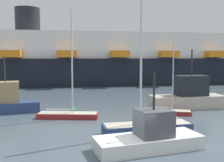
% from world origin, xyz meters
% --- Properties ---
extents(ground_plane, '(600.00, 600.00, 0.00)m').
position_xyz_m(ground_plane, '(0.00, 0.00, 0.00)').
color(ground_plane, '#4C5B66').
extents(sailboat_1, '(6.92, 2.47, 11.56)m').
position_xyz_m(sailboat_1, '(1.77, 3.57, 0.58)').
color(sailboat_1, navy).
rests_on(sailboat_1, ground_plane).
extents(sailboat_2, '(4.60, 2.41, 7.65)m').
position_xyz_m(sailboat_2, '(5.66, 9.95, 0.36)').
color(sailboat_2, maroon).
rests_on(sailboat_2, ground_plane).
extents(sailboat_6, '(5.93, 2.41, 10.30)m').
position_xyz_m(sailboat_6, '(-4.47, 9.59, 0.47)').
color(sailboat_6, maroon).
rests_on(sailboat_6, ground_plane).
extents(fishing_boat_0, '(8.62, 3.29, 6.71)m').
position_xyz_m(fishing_boat_0, '(8.96, 12.90, 1.35)').
color(fishing_boat_0, '#BCB29E').
rests_on(fishing_boat_0, ground_plane).
extents(fishing_boat_1, '(7.78, 3.90, 5.90)m').
position_xyz_m(fishing_boat_1, '(-11.30, 12.61, 1.14)').
color(fishing_boat_1, navy).
rests_on(fishing_boat_1, ground_plane).
extents(fishing_boat_2, '(7.19, 3.77, 4.95)m').
position_xyz_m(fishing_boat_2, '(1.14, 0.33, 0.84)').
color(fishing_boat_2, white).
rests_on(fishing_boat_2, ground_plane).
extents(channel_buoy_2, '(0.50, 0.50, 1.41)m').
position_xyz_m(channel_buoy_2, '(-4.07, 12.20, 0.27)').
color(channel_buoy_2, green).
rests_on(channel_buoy_2, ground_plane).
extents(cruise_ship, '(100.53, 19.27, 15.90)m').
position_xyz_m(cruise_ship, '(3.64, 42.10, 5.03)').
color(cruise_ship, black).
rests_on(cruise_ship, ground_plane).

